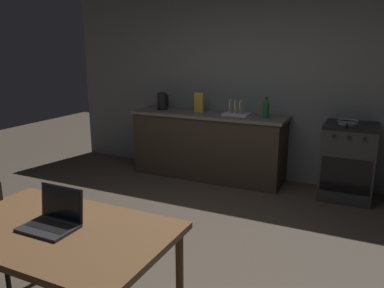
{
  "coord_description": "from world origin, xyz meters",
  "views": [
    {
      "loc": [
        1.5,
        -2.47,
        1.78
      ],
      "look_at": [
        -0.1,
        0.87,
        0.85
      ],
      "focal_mm": 35.71,
      "sensor_mm": 36.0,
      "label": 1
    }
  ],
  "objects_px": {
    "stove_oven": "(348,161)",
    "electric_kettle": "(162,101)",
    "dish_rack": "(237,112)",
    "laptop": "(53,220)",
    "bottle": "(266,108)",
    "dining_table": "(58,239)",
    "frying_pan": "(348,122)",
    "cereal_box": "(199,102)"
  },
  "relations": [
    {
      "from": "frying_pan",
      "to": "bottle",
      "type": "bearing_deg",
      "value": -178.78
    },
    {
      "from": "bottle",
      "to": "cereal_box",
      "type": "distance_m",
      "value": 0.97
    },
    {
      "from": "stove_oven",
      "to": "frying_pan",
      "type": "height_order",
      "value": "frying_pan"
    },
    {
      "from": "stove_oven",
      "to": "dining_table",
      "type": "relative_size",
      "value": 0.67
    },
    {
      "from": "laptop",
      "to": "bottle",
      "type": "bearing_deg",
      "value": 69.27
    },
    {
      "from": "stove_oven",
      "to": "electric_kettle",
      "type": "distance_m",
      "value": 2.63
    },
    {
      "from": "stove_oven",
      "to": "cereal_box",
      "type": "bearing_deg",
      "value": 179.35
    },
    {
      "from": "dining_table",
      "to": "bottle",
      "type": "distance_m",
      "value": 3.28
    },
    {
      "from": "dining_table",
      "to": "dish_rack",
      "type": "bearing_deg",
      "value": 90.45
    },
    {
      "from": "frying_pan",
      "to": "cereal_box",
      "type": "bearing_deg",
      "value": 178.56
    },
    {
      "from": "stove_oven",
      "to": "cereal_box",
      "type": "xyz_separation_m",
      "value": [
        -1.99,
        0.02,
        0.59
      ]
    },
    {
      "from": "frying_pan",
      "to": "cereal_box",
      "type": "height_order",
      "value": "cereal_box"
    },
    {
      "from": "electric_kettle",
      "to": "dish_rack",
      "type": "bearing_deg",
      "value": 0.0
    },
    {
      "from": "dining_table",
      "to": "frying_pan",
      "type": "xyz_separation_m",
      "value": [
        1.36,
        3.26,
        0.26
      ]
    },
    {
      "from": "laptop",
      "to": "bottle",
      "type": "height_order",
      "value": "bottle"
    },
    {
      "from": "frying_pan",
      "to": "stove_oven",
      "type": "bearing_deg",
      "value": 31.14
    },
    {
      "from": "bottle",
      "to": "dish_rack",
      "type": "bearing_deg",
      "value": 173.01
    },
    {
      "from": "laptop",
      "to": "electric_kettle",
      "type": "bearing_deg",
      "value": 95.59
    },
    {
      "from": "electric_kettle",
      "to": "frying_pan",
      "type": "bearing_deg",
      "value": -0.66
    },
    {
      "from": "dining_table",
      "to": "frying_pan",
      "type": "distance_m",
      "value": 3.54
    },
    {
      "from": "frying_pan",
      "to": "dish_rack",
      "type": "bearing_deg",
      "value": 178.8
    },
    {
      "from": "bottle",
      "to": "stove_oven",
      "type": "bearing_deg",
      "value": 2.66
    },
    {
      "from": "cereal_box",
      "to": "stove_oven",
      "type": "bearing_deg",
      "value": -0.65
    },
    {
      "from": "dining_table",
      "to": "electric_kettle",
      "type": "bearing_deg",
      "value": 109.48
    },
    {
      "from": "dining_table",
      "to": "cereal_box",
      "type": "distance_m",
      "value": 3.38
    },
    {
      "from": "stove_oven",
      "to": "dining_table",
      "type": "distance_m",
      "value": 3.58
    },
    {
      "from": "electric_kettle",
      "to": "dish_rack",
      "type": "xyz_separation_m",
      "value": [
        1.14,
        0.0,
        -0.07
      ]
    },
    {
      "from": "laptop",
      "to": "dish_rack",
      "type": "relative_size",
      "value": 0.94
    },
    {
      "from": "dining_table",
      "to": "laptop",
      "type": "bearing_deg",
      "value": 170.77
    },
    {
      "from": "cereal_box",
      "to": "dish_rack",
      "type": "xyz_separation_m",
      "value": [
        0.56,
        -0.02,
        -0.09
      ]
    },
    {
      "from": "electric_kettle",
      "to": "frying_pan",
      "type": "height_order",
      "value": "electric_kettle"
    },
    {
      "from": "dish_rack",
      "to": "cereal_box",
      "type": "bearing_deg",
      "value": 177.96
    },
    {
      "from": "stove_oven",
      "to": "frying_pan",
      "type": "xyz_separation_m",
      "value": [
        -0.04,
        -0.03,
        0.48
      ]
    },
    {
      "from": "electric_kettle",
      "to": "cereal_box",
      "type": "bearing_deg",
      "value": 1.99
    },
    {
      "from": "stove_oven",
      "to": "laptop",
      "type": "xyz_separation_m",
      "value": [
        -1.44,
        -3.28,
        0.34
      ]
    },
    {
      "from": "stove_oven",
      "to": "electric_kettle",
      "type": "bearing_deg",
      "value": 179.94
    },
    {
      "from": "stove_oven",
      "to": "dish_rack",
      "type": "xyz_separation_m",
      "value": [
        -1.43,
        0.0,
        0.51
      ]
    },
    {
      "from": "laptop",
      "to": "dish_rack",
      "type": "height_order",
      "value": "dish_rack"
    },
    {
      "from": "dining_table",
      "to": "bottle",
      "type": "xyz_separation_m",
      "value": [
        0.38,
        3.23,
        0.36
      ]
    },
    {
      "from": "cereal_box",
      "to": "frying_pan",
      "type": "bearing_deg",
      "value": -1.44
    },
    {
      "from": "electric_kettle",
      "to": "laptop",
      "type": "bearing_deg",
      "value": -71.0
    },
    {
      "from": "stove_oven",
      "to": "electric_kettle",
      "type": "height_order",
      "value": "electric_kettle"
    }
  ]
}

